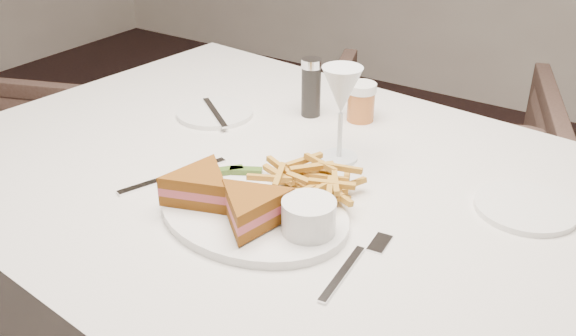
# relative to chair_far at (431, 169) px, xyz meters

# --- Properties ---
(chair_far) EXTENTS (0.85, 0.82, 0.69)m
(chair_far) POSITION_rel_chair_far_xyz_m (0.00, 0.00, 0.00)
(chair_far) COLOR #4E3830
(chair_far) RESTS_ON ground
(table_setting) EXTENTS (0.81, 0.67, 0.18)m
(table_setting) POSITION_rel_chair_far_xyz_m (0.08, -0.93, 0.44)
(table_setting) COLOR white
(table_setting) RESTS_ON table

